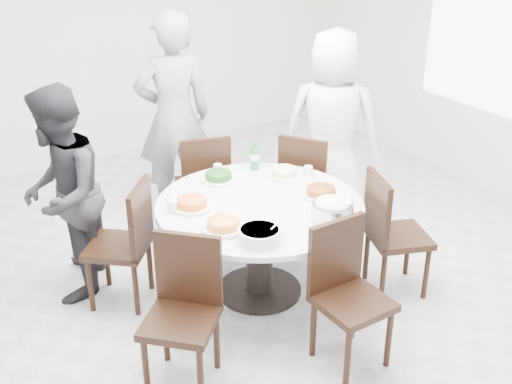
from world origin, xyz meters
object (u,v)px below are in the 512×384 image
diner_right (332,127)px  soup_bowl (259,235)px  diner_left (62,195)px  rice_bowl (332,212)px  diner_middle (174,117)px  chair_nw (118,244)px  chair_sw (180,319)px  chair_s (353,299)px  chair_ne (309,183)px  dining_table (260,249)px  chair_se (399,234)px  beverage_bottle (255,155)px  chair_n (203,183)px

diner_right → soup_bowl: diner_right is taller
diner_left → rice_bowl: (1.47, -1.25, 0.01)m
diner_right → diner_middle: 1.41m
chair_nw → chair_sw: bearing=39.8°
chair_nw → chair_s: 1.75m
chair_sw → rice_bowl: size_ratio=3.28×
chair_ne → rice_bowl: (-0.60, -1.06, 0.34)m
chair_ne → chair_s: 1.76m
dining_table → chair_nw: chair_nw is taller
chair_s → diner_left: bearing=124.7°
diner_right → chair_ne: bearing=65.3°
dining_table → chair_se: bearing=-29.3°
chair_se → beverage_bottle: size_ratio=3.82×
chair_sw → diner_right: 2.56m
chair_se → soup_bowl: size_ratio=3.40×
diner_left → diner_middle: bearing=148.2°
diner_right → beverage_bottle: diner_right is taller
chair_s → rice_bowl: size_ratio=3.28×
chair_nw → rice_bowl: bearing=92.5°
chair_n → chair_se: bearing=132.7°
diner_right → beverage_bottle: size_ratio=7.02×
chair_sw → soup_bowl: chair_sw is taller
diner_middle → soup_bowl: diner_middle is taller
chair_n → chair_sw: size_ratio=1.00×
chair_s → rice_bowl: (0.21, 0.51, 0.34)m
dining_table → beverage_bottle: bearing=61.6°
chair_ne → beverage_bottle: 0.71m
chair_n → soup_bowl: (-0.38, -1.53, 0.32)m
chair_nw → diner_left: (-0.27, 0.32, 0.33)m
chair_nw → soup_bowl: chair_nw is taller
chair_sw → chair_ne: bearing=77.9°
dining_table → chair_s: chair_s is taller
rice_bowl → soup_bowl: bearing=178.2°
diner_right → diner_left: size_ratio=1.09×
chair_sw → rice_bowl: 1.26m
chair_s → chair_se: 0.96m
dining_table → soup_bowl: (-0.29, -0.46, 0.42)m
chair_n → chair_s: same height
diner_right → diner_middle: (-1.16, 0.80, 0.07)m
chair_se → diner_middle: size_ratio=0.50×
chair_sw → diner_left: 1.43m
dining_table → beverage_bottle: beverage_bottle is taller
chair_ne → diner_left: (-2.07, 0.19, 0.33)m
diner_left → chair_ne: bearing=111.7°
diner_middle → diner_left: 1.48m
chair_ne → chair_s: (-0.80, -1.57, 0.00)m
diner_left → beverage_bottle: (1.49, -0.23, 0.07)m
dining_table → chair_sw: bearing=-147.6°
diner_right → diner_left: (-2.41, 0.04, -0.07)m
chair_s → rice_bowl: chair_s is taller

